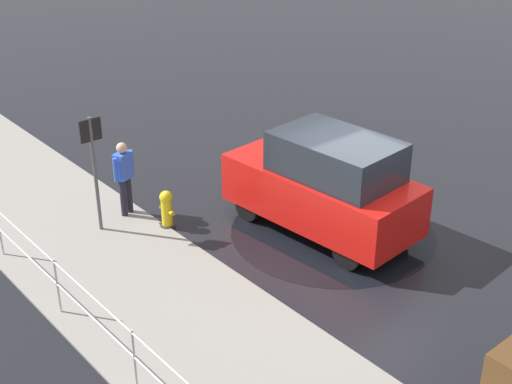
# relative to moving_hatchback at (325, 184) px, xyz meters

# --- Properties ---
(ground_plane) EXTENTS (60.00, 60.00, 0.00)m
(ground_plane) POSITION_rel_moving_hatchback_xyz_m (-0.80, -0.29, -1.03)
(ground_plane) COLOR black
(kerb_strip) EXTENTS (24.00, 3.20, 0.04)m
(kerb_strip) POSITION_rel_moving_hatchback_xyz_m (-0.80, 3.91, -1.01)
(kerb_strip) COLOR gray
(kerb_strip) RESTS_ON ground
(moving_hatchback) EXTENTS (4.03, 2.01, 2.06)m
(moving_hatchback) POSITION_rel_moving_hatchback_xyz_m (0.00, 0.00, 0.00)
(moving_hatchback) COLOR red
(moving_hatchback) RESTS_ON ground
(fire_hydrant) EXTENTS (0.42, 0.31, 0.80)m
(fire_hydrant) POSITION_rel_moving_hatchback_xyz_m (2.12, 2.29, -0.63)
(fire_hydrant) COLOR gold
(fire_hydrant) RESTS_ON ground
(pedestrian) EXTENTS (0.35, 0.54, 1.62)m
(pedestrian) POSITION_rel_moving_hatchback_xyz_m (3.08, 2.64, -0.07)
(pedestrian) COLOR blue
(pedestrian) RESTS_ON ground
(metal_railing) EXTENTS (9.46, 0.04, 1.05)m
(metal_railing) POSITION_rel_moving_hatchback_xyz_m (-1.53, 5.26, -0.30)
(metal_railing) COLOR #B7BABF
(metal_railing) RESTS_ON ground
(sign_post) EXTENTS (0.07, 0.44, 2.40)m
(sign_post) POSITION_rel_moving_hatchback_xyz_m (2.85, 3.38, 0.55)
(sign_post) COLOR #4C4C51
(sign_post) RESTS_ON ground
(puddle_patch) EXTENTS (4.05, 4.05, 0.01)m
(puddle_patch) POSITION_rel_moving_hatchback_xyz_m (-0.16, -0.11, -1.02)
(puddle_patch) COLOR black
(puddle_patch) RESTS_ON ground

